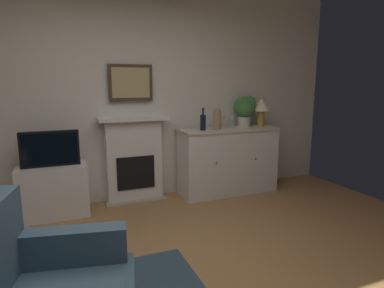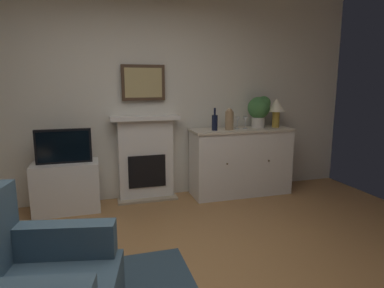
# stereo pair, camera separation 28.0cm
# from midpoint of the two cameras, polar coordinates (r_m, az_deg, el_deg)

# --- Properties ---
(wall_rear) EXTENTS (6.30, 0.06, 2.85)m
(wall_rear) POSITION_cam_midpoint_polar(r_m,az_deg,el_deg) (4.31, -8.97, 9.27)
(wall_rear) COLOR silver
(wall_rear) RESTS_ON ground_plane
(fireplace_unit) EXTENTS (0.87, 0.30, 1.10)m
(fireplace_unit) POSITION_cam_midpoint_polar(r_m,az_deg,el_deg) (4.32, -6.18, -2.44)
(fireplace_unit) COLOR white
(fireplace_unit) RESTS_ON ground_plane
(framed_picture) EXTENTS (0.55, 0.04, 0.45)m
(framed_picture) POSITION_cam_midpoint_polar(r_m,az_deg,el_deg) (4.25, -6.56, 10.50)
(framed_picture) COLOR #473323
(sideboard_cabinet) EXTENTS (1.38, 0.49, 0.91)m
(sideboard_cabinet) POSITION_cam_midpoint_polar(r_m,az_deg,el_deg) (4.57, 10.18, -3.01)
(sideboard_cabinet) COLOR white
(sideboard_cabinet) RESTS_ON ground_plane
(table_lamp) EXTENTS (0.26, 0.26, 0.40)m
(table_lamp) POSITION_cam_midpoint_polar(r_m,az_deg,el_deg) (4.71, 16.08, 6.16)
(table_lamp) COLOR #B79338
(table_lamp) RESTS_ON sideboard_cabinet
(wine_bottle) EXTENTS (0.08, 0.08, 0.29)m
(wine_bottle) POSITION_cam_midpoint_polar(r_m,az_deg,el_deg) (4.27, 5.83, 3.77)
(wine_bottle) COLOR black
(wine_bottle) RESTS_ON sideboard_cabinet
(wine_glass_left) EXTENTS (0.07, 0.07, 0.16)m
(wine_glass_left) POSITION_cam_midpoint_polar(r_m,az_deg,el_deg) (4.44, 9.67, 4.13)
(wine_glass_left) COLOR silver
(wine_glass_left) RESTS_ON sideboard_cabinet
(wine_glass_center) EXTENTS (0.07, 0.07, 0.16)m
(wine_glass_center) POSITION_cam_midpoint_polar(r_m,az_deg,el_deg) (4.48, 11.02, 4.14)
(wine_glass_center) COLOR silver
(wine_glass_center) RESTS_ON sideboard_cabinet
(vase_decorative) EXTENTS (0.11, 0.11, 0.28)m
(vase_decorative) POSITION_cam_midpoint_polar(r_m,az_deg,el_deg) (4.34, 8.34, 4.26)
(vase_decorative) COLOR #9E7F5B
(vase_decorative) RESTS_ON sideboard_cabinet
(tv_cabinet) EXTENTS (0.75, 0.42, 0.59)m
(tv_cabinet) POSITION_cam_midpoint_polar(r_m,az_deg,el_deg) (4.17, -19.10, -7.04)
(tv_cabinet) COLOR white
(tv_cabinet) RESTS_ON ground_plane
(tv_set) EXTENTS (0.62, 0.07, 0.40)m
(tv_set) POSITION_cam_midpoint_polar(r_m,az_deg,el_deg) (4.03, -19.54, -0.38)
(tv_set) COLOR black
(tv_set) RESTS_ON tv_cabinet
(potted_plant_small) EXTENTS (0.30, 0.30, 0.43)m
(potted_plant_small) POSITION_cam_midpoint_polar(r_m,az_deg,el_deg) (4.63, 13.32, 5.93)
(potted_plant_small) COLOR beige
(potted_plant_small) RESTS_ON sideboard_cabinet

